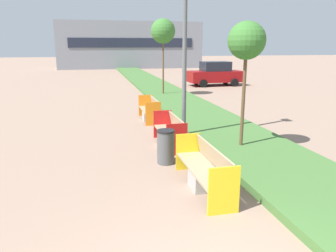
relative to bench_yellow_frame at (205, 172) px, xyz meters
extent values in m
cube|color=#426B33|center=(2.26, 8.47, -0.29)|extent=(2.80, 120.00, 0.18)
cube|color=gray|center=(3.06, 40.31, 2.70)|extent=(19.32, 5.36, 6.15)
cube|color=#1E2333|center=(3.06, 37.58, 3.01)|extent=(16.23, 0.08, 1.20)
cube|color=#9E9B96|center=(-0.04, 0.00, -0.17)|extent=(0.52, 0.60, 0.42)
cube|color=tan|center=(-0.04, 0.00, 0.06)|extent=(0.58, 2.33, 0.05)
cube|color=tan|center=(0.23, 0.00, 0.32)|extent=(0.14, 2.23, 0.48)
cube|color=yellow|center=(-0.04, -1.18, 0.09)|extent=(0.62, 0.04, 0.94)
cube|color=yellow|center=(-0.04, 1.18, 0.09)|extent=(0.62, 0.04, 0.94)
cube|color=#9E9B96|center=(-0.04, 3.27, -0.17)|extent=(0.52, 0.60, 0.42)
cube|color=tan|center=(-0.04, 3.27, 0.06)|extent=(0.58, 1.92, 0.05)
cube|color=tan|center=(0.23, 3.27, 0.32)|extent=(0.14, 1.84, 0.48)
cube|color=red|center=(-0.04, 2.29, 0.09)|extent=(0.62, 0.04, 0.94)
cube|color=red|center=(-0.04, 4.25, 0.09)|extent=(0.62, 0.04, 0.94)
cube|color=#9E9B96|center=(-0.04, 6.94, -0.17)|extent=(0.52, 0.60, 0.42)
cube|color=tan|center=(-0.04, 6.94, 0.06)|extent=(0.58, 1.85, 0.05)
cube|color=tan|center=(0.23, 6.94, 0.32)|extent=(0.14, 1.77, 0.48)
cube|color=orange|center=(-0.04, 5.99, 0.09)|extent=(0.62, 0.04, 0.94)
cube|color=orange|center=(-0.04, 7.88, 0.09)|extent=(0.62, 0.04, 0.94)
cylinder|color=#4C4F51|center=(-0.49, 1.74, 0.06)|extent=(0.46, 0.46, 0.87)
cylinder|color=black|center=(-0.49, 1.74, 0.51)|extent=(0.48, 0.48, 0.05)
cylinder|color=#56595B|center=(0.61, 3.88, 3.13)|extent=(0.14, 0.14, 7.02)
cylinder|color=brown|center=(1.95, 2.29, 1.09)|extent=(0.10, 0.10, 2.92)
sphere|color=#38702D|center=(1.95, 2.29, 2.84)|extent=(1.07, 1.07, 1.07)
cylinder|color=brown|center=(1.95, 13.34, 1.37)|extent=(0.10, 0.10, 3.50)
sphere|color=#38702D|center=(1.95, 13.34, 3.52)|extent=(1.45, 1.45, 1.45)
cube|color=maroon|center=(7.07, 17.84, 0.34)|extent=(4.25, 1.87, 0.84)
cube|color=black|center=(7.07, 17.84, 1.12)|extent=(2.14, 1.60, 0.72)
cylinder|color=black|center=(8.33, 16.94, -0.08)|extent=(0.60, 0.20, 0.60)
cylinder|color=black|center=(8.33, 18.74, -0.08)|extent=(0.60, 0.20, 0.60)
cylinder|color=black|center=(5.81, 16.94, -0.08)|extent=(0.60, 0.20, 0.60)
cylinder|color=black|center=(5.81, 18.74, -0.08)|extent=(0.60, 0.20, 0.60)
camera|label=1|loc=(-2.31, -6.39, 2.72)|focal=35.00mm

